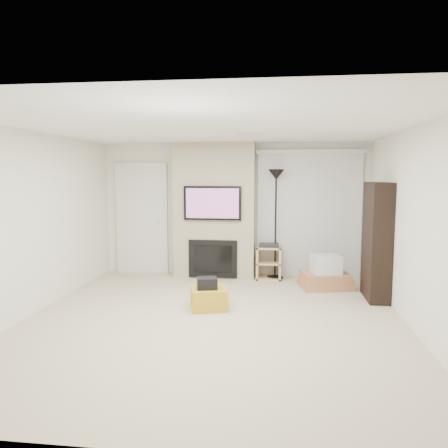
# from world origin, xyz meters

# --- Properties ---
(floor) EXTENTS (5.00, 5.50, 0.00)m
(floor) POSITION_xyz_m (0.00, 0.00, 0.00)
(floor) COLOR beige
(floor) RESTS_ON ground
(ceiling) EXTENTS (5.00, 5.50, 0.00)m
(ceiling) POSITION_xyz_m (0.00, 0.00, 2.50)
(ceiling) COLOR white
(ceiling) RESTS_ON wall_back
(wall_back) EXTENTS (5.00, 0.00, 2.50)m
(wall_back) POSITION_xyz_m (0.00, 2.75, 1.25)
(wall_back) COLOR white
(wall_back) RESTS_ON ground
(wall_front) EXTENTS (5.00, 0.00, 2.50)m
(wall_front) POSITION_xyz_m (0.00, -2.75, 1.25)
(wall_front) COLOR white
(wall_front) RESTS_ON ground
(wall_left) EXTENTS (0.00, 5.50, 2.50)m
(wall_left) POSITION_xyz_m (-2.50, 0.00, 1.25)
(wall_left) COLOR white
(wall_left) RESTS_ON ground
(wall_right) EXTENTS (0.00, 5.50, 2.50)m
(wall_right) POSITION_xyz_m (2.50, 0.00, 1.25)
(wall_right) COLOR white
(wall_right) RESTS_ON ground
(hvac_vent) EXTENTS (0.35, 0.18, 0.01)m
(hvac_vent) POSITION_xyz_m (0.40, 0.80, 2.50)
(hvac_vent) COLOR silver
(hvac_vent) RESTS_ON ceiling
(ottoman) EXTENTS (0.61, 0.61, 0.30)m
(ottoman) POSITION_xyz_m (-0.14, 0.54, 0.15)
(ottoman) COLOR gold
(ottoman) RESTS_ON floor
(black_bag) EXTENTS (0.33, 0.28, 0.16)m
(black_bag) POSITION_xyz_m (-0.16, 0.49, 0.38)
(black_bag) COLOR black
(black_bag) RESTS_ON ottoman
(fireplace_wall) EXTENTS (1.50, 0.47, 2.50)m
(fireplace_wall) POSITION_xyz_m (-0.35, 2.54, 1.24)
(fireplace_wall) COLOR tan
(fireplace_wall) RESTS_ON floor
(entry_door) EXTENTS (1.02, 0.11, 2.14)m
(entry_door) POSITION_xyz_m (-1.80, 2.71, 1.05)
(entry_door) COLOR silver
(entry_door) RESTS_ON floor
(vertical_blinds) EXTENTS (1.98, 0.10, 2.37)m
(vertical_blinds) POSITION_xyz_m (1.40, 2.70, 1.27)
(vertical_blinds) COLOR silver
(vertical_blinds) RESTS_ON floor
(floor_lamp) EXTENTS (0.30, 0.30, 2.01)m
(floor_lamp) POSITION_xyz_m (0.79, 2.50, 1.58)
(floor_lamp) COLOR black
(floor_lamp) RESTS_ON floor
(av_stand) EXTENTS (0.45, 0.38, 0.66)m
(av_stand) POSITION_xyz_m (0.68, 2.44, 0.35)
(av_stand) COLOR #DEAE73
(av_stand) RESTS_ON floor
(box_stack) EXTENTS (0.94, 0.79, 0.56)m
(box_stack) POSITION_xyz_m (1.65, 1.93, 0.21)
(box_stack) COLOR #B67A51
(box_stack) RESTS_ON floor
(bookshelf) EXTENTS (0.30, 0.80, 1.80)m
(bookshelf) POSITION_xyz_m (2.34, 1.35, 0.90)
(bookshelf) COLOR black
(bookshelf) RESTS_ON floor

